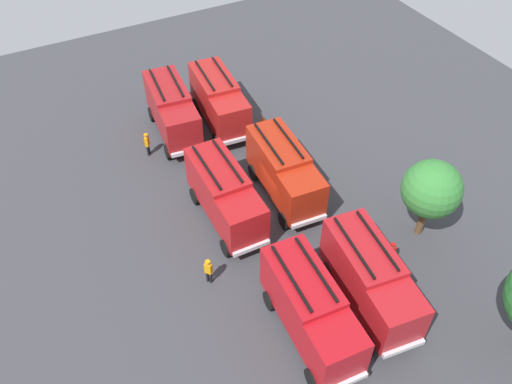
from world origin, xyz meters
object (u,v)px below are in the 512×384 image
Objects in this scene: firefighter_4 at (147,143)px; firefighter_3 at (391,252)px; fire_truck_3 at (219,100)px; traffic_cone_2 at (263,119)px; fire_truck_5 at (371,278)px; firefighter_2 at (286,256)px; fire_truck_1 at (225,194)px; fire_truck_0 at (172,109)px; traffic_cone_0 at (280,132)px; fire_truck_4 at (284,170)px; firefighter_1 at (208,270)px; fire_truck_2 at (311,309)px; tree_0 at (432,189)px; traffic_cone_1 at (252,202)px.

firefighter_3 is at bearing -27.62° from firefighter_4.
fire_truck_3 is 3.81m from traffic_cone_2.
fire_truck_5 is 5.08m from firefighter_2.
fire_truck_0 is at bearing 178.83° from fire_truck_1.
traffic_cone_0 is at bearing 175.24° from fire_truck_5.
fire_truck_4 is (-0.21, 4.32, 0.00)m from fire_truck_1.
fire_truck_1 is 3.98× the size of firefighter_4.
firefighter_1 is 14.11m from traffic_cone_0.
tree_0 is at bearing 109.63° from fire_truck_2.
fire_truck_5 reaches higher than firefighter_3.
traffic_cone_0 is (2.63, 9.46, -0.66)m from firefighter_4.
tree_0 is at bearing 36.77° from fire_truck_0.
traffic_cone_0 is (-13.43, 0.26, -0.58)m from firefighter_3.
fire_truck_4 and fire_truck_5 have the same top height.
firefighter_4 is 0.33× the size of tree_0.
firefighter_1 is (13.38, -6.92, -1.11)m from fire_truck_3.
fire_truck_3 is 9.52m from traffic_cone_1.
traffic_cone_1 is (-5.39, 0.59, -0.72)m from firefighter_2.
fire_truck_2 is 13.32× the size of traffic_cone_2.
firefighter_3 is (-1.56, 2.85, -1.21)m from fire_truck_5.
firefighter_3 is 2.65× the size of traffic_cone_1.
firefighter_3 is (7.71, 6.96, -1.21)m from fire_truck_1.
firefighter_2 is 0.34× the size of tree_0.
traffic_cone_2 is (-7.98, 6.96, -1.88)m from fire_truck_1.
firefighter_4 is at bearing -152.64° from traffic_cone_1.
fire_truck_5 is at bearing -66.22° from tree_0.
fire_truck_0 is 18.77m from firefighter_3.
firefighter_3 is (-1.69, 6.65, -1.21)m from fire_truck_2.
fire_truck_0 reaches higher than traffic_cone_0.
fire_truck_4 reaches higher than firefighter_3.
fire_truck_4 reaches higher than traffic_cone_2.
fire_truck_2 is at bearing -9.65° from traffic_cone_1.
fire_truck_0 is 7.10m from traffic_cone_2.
fire_truck_1 is 3.94× the size of firefighter_1.
firefighter_3 is 0.93× the size of firefighter_4.
fire_truck_1 is at bearing -82.66° from fire_truck_4.
fire_truck_5 reaches higher than firefighter_1.
tree_0 is at bearing -48.12° from firefighter_1.
fire_truck_1 is 1.33× the size of tree_0.
traffic_cone_0 is (-14.99, 3.11, -1.78)m from fire_truck_5.
firefighter_1 is at bearing -35.56° from fire_truck_1.
traffic_cone_2 is at bearing 13.79° from firefighter_2.
fire_truck_4 reaches higher than firefighter_1.
fire_truck_4 is 1.35× the size of tree_0.
fire_truck_2 and fire_truck_5 have the same top height.
traffic_cone_1 is at bearing -7.14° from fire_truck_3.
fire_truck_2 is at bearing -156.97° from firefighter_2.
fire_truck_3 is at bearing 88.86° from fire_truck_0.
fire_truck_2 is 10.32m from tree_0.
traffic_cone_1 reaches higher than traffic_cone_2.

